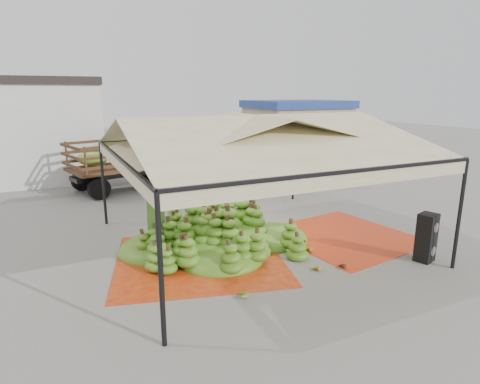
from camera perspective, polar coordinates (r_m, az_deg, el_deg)
name	(u,v)px	position (r m, az deg, el deg)	size (l,w,h in m)	color
ground	(255,242)	(12.87, 2.08, -7.19)	(90.00, 90.00, 0.00)	slate
canopy_tent	(256,139)	(12.07, 2.22, 7.57)	(8.10, 8.10, 4.00)	black
building_tan	(296,130)	(28.41, 8.00, 8.69)	(6.30, 5.30, 4.10)	tan
tarp_left	(199,259)	(11.69, -5.80, -9.48)	(4.65, 4.43, 0.01)	#C45612
tarp_right	(344,236)	(13.84, 14.52, -6.07)	(3.99, 4.19, 0.01)	red
banana_heap	(221,225)	(12.46, -2.70, -4.68)	(6.19, 5.09, 1.33)	#3B7217
hand_yellow_a	(307,249)	(12.25, 9.49, -8.02)	(0.43, 0.35, 0.20)	#B38723
hand_yellow_b	(315,268)	(11.06, 10.62, -10.59)	(0.41, 0.34, 0.19)	gold
hand_red_a	(341,266)	(11.37, 14.12, -10.13)	(0.38, 0.31, 0.17)	#5D2915
hand_red_b	(300,241)	(12.79, 8.48, -6.96)	(0.47, 0.39, 0.21)	#5B2914
hand_green	(241,294)	(9.60, 0.08, -14.31)	(0.44, 0.36, 0.20)	#60841B
hanging_bunches	(276,153)	(13.98, 5.12, 5.60)	(1.74, 0.24, 0.20)	#3B6F17
speaker_stack	(426,238)	(12.45, 24.97, -5.89)	(0.61, 0.57, 1.39)	black
banana_leaves	(163,258)	(11.96, -10.94, -9.14)	(0.96, 1.36, 3.70)	#31761F
vendor	(186,188)	(16.91, -7.71, 0.50)	(0.54, 0.35, 1.47)	gray
truck_left	(150,156)	(20.87, -12.66, 5.07)	(7.60, 4.24, 2.48)	#462717
truck_right	(272,159)	(20.44, 4.60, 4.75)	(6.86, 4.41, 2.23)	#502B1A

